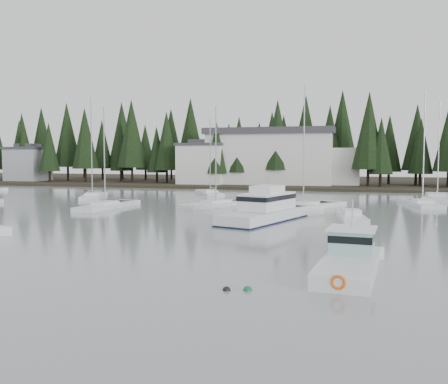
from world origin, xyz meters
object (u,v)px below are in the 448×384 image
Objects in this scene: sailboat_0 at (105,208)px; runabout_1 at (352,219)px; sailboat_11 at (303,209)px; house_far_west at (28,163)px; harbor_inn at (281,157)px; sailboat_10 at (216,206)px; lobster_boat_teal at (349,263)px; sailboat_3 at (210,194)px; sailboat_1 at (93,198)px; sailboat_9 at (422,205)px; sailboat_7 at (437,199)px; cabin_cruiser_center at (265,213)px; house_west at (203,163)px.

sailboat_0 is 27.49m from runabout_1.
sailboat_11 reaches higher than runabout_1.
house_far_west is 0.29× the size of harbor_inn.
house_far_west is 68.89m from sailboat_10.
sailboat_3 is (-21.97, 47.27, -0.44)m from lobster_boat_teal.
sailboat_1 reaches higher than sailboat_9.
sailboat_0 is at bearing 131.31° from sailboat_11.
sailboat_9 is (-3.09, -10.96, 0.02)m from sailboat_7.
lobster_boat_teal is at bearing -130.78° from sailboat_0.
harbor_inn is at bearing 7.33° from runabout_1.
sailboat_3 is at bearing 61.10° from sailboat_9.
house_far_west is 0.61× the size of sailboat_7.
sailboat_7 is at bearing -115.21° from sailboat_3.
sailboat_1 is (-28.25, 17.96, -0.66)m from cabin_cruiser_center.
sailboat_3 is 23.51m from sailboat_11.
sailboat_3 is 0.84× the size of sailboat_11.
sailboat_1 is at bearing 74.65° from cabin_cruiser_center.
sailboat_9 reaches higher than cabin_cruiser_center.
sailboat_10 is at bearing -35.55° from house_far_west.
runabout_1 is at bearing -93.68° from sailboat_10.
sailboat_10 is (-23.56, -7.00, -0.03)m from sailboat_9.
cabin_cruiser_center is at bearing -118.65° from sailboat_10.
house_far_west reaches higher than runabout_1.
house_far_west is 0.69× the size of cabin_cruiser_center.
sailboat_9 is (15.44, 18.50, -0.66)m from cabin_cruiser_center.
sailboat_3 is 0.99× the size of sailboat_10.
sailboat_7 reaches higher than lobster_boat_teal.
sailboat_7 is 0.97× the size of sailboat_9.
harbor_inn is at bearing -43.21° from sailboat_3.
house_far_west is at bearing 68.31° from cabin_cruiser_center.
sailboat_3 reaches higher than sailboat_0.
sailboat_1 is 1.06× the size of sailboat_7.
sailboat_9 is 17.83m from runabout_1.
sailboat_9 reaches higher than house_west.
sailboat_1 is at bearing -121.35° from harbor_inn.
sailboat_1 is 1.19× the size of sailboat_10.
harbor_inn reaches higher than cabin_cruiser_center.
runabout_1 is at bearing -34.35° from house_far_west.
house_west is 0.79× the size of sailboat_0.
sailboat_3 reaches higher than house_west.
sailboat_9 is at bearing -56.80° from harbor_inn.
runabout_1 is (-10.89, -26.99, 0.07)m from sailboat_7.
sailboat_7 is at bearing -100.00° from sailboat_1.
sailboat_10 is (-16.09, 30.53, -0.44)m from lobster_boat_teal.
harbor_inn is 2.04× the size of sailboat_11.
house_west is 42.05m from house_far_west.
sailboat_3 is 31.01m from sailboat_9.
lobster_boat_teal is 21.51m from runabout_1.
house_west reaches higher than cabin_cruiser_center.
house_west is 1.13× the size of house_far_west.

